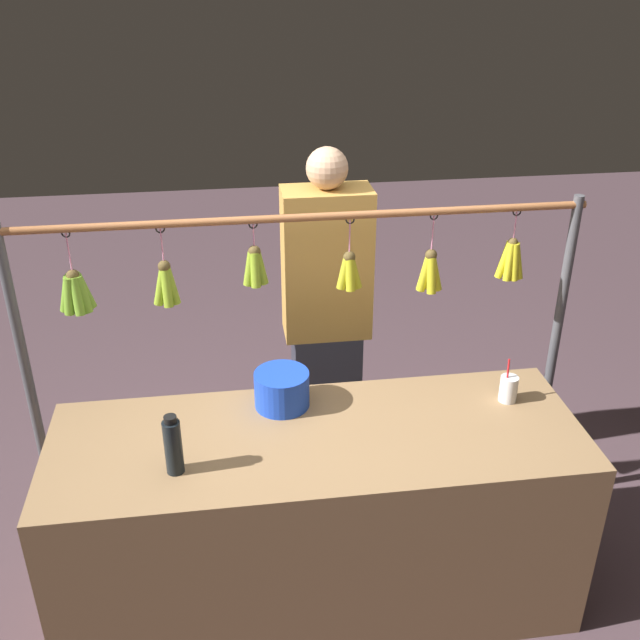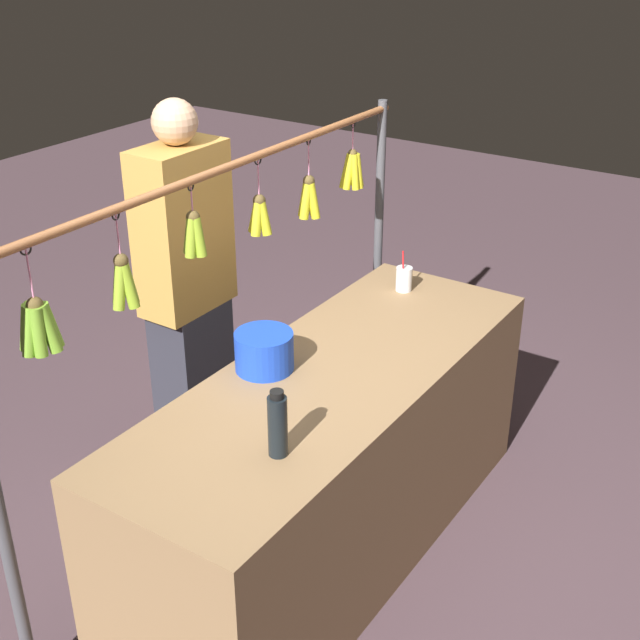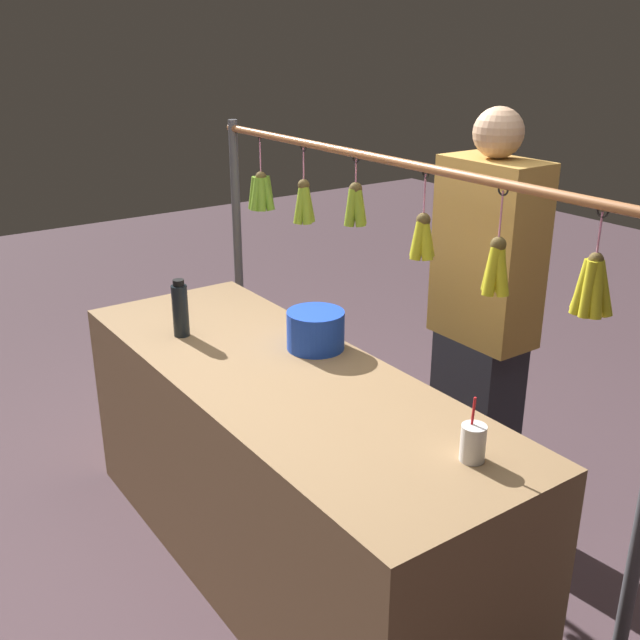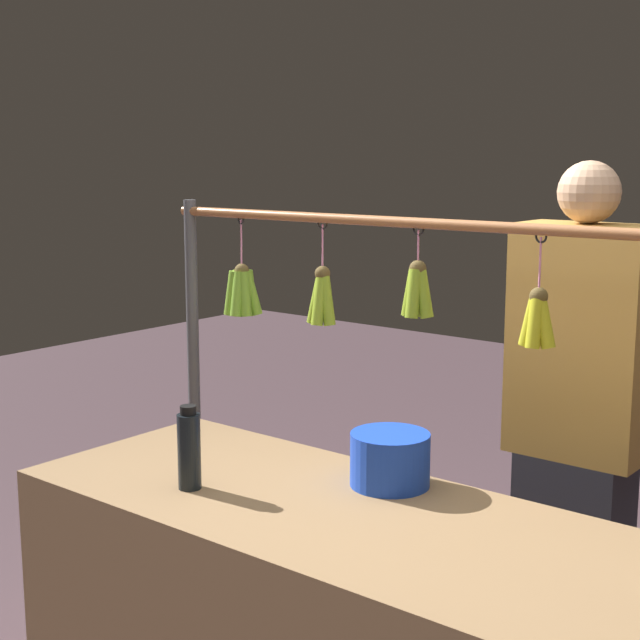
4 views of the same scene
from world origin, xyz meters
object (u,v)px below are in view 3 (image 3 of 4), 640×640
object	(u,v)px
drink_cup	(473,443)
vendor_person	(482,330)
water_bottle	(180,309)
blue_bucket	(316,330)

from	to	relation	value
drink_cup	vendor_person	xyz separation A→B (m)	(0.65, -0.73, -0.04)
water_bottle	drink_cup	size ratio (longest dim) A/B	1.22
water_bottle	drink_cup	world-z (taller)	water_bottle
drink_cup	blue_bucket	bearing A→B (deg)	-5.87
blue_bucket	drink_cup	world-z (taller)	drink_cup
blue_bucket	vendor_person	size ratio (longest dim) A/B	0.13
drink_cup	water_bottle	bearing A→B (deg)	11.54
blue_bucket	drink_cup	xyz separation A→B (m)	(-0.93, 0.10, -0.02)
vendor_person	water_bottle	bearing A→B (deg)	55.18
vendor_person	drink_cup	bearing A→B (deg)	131.91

